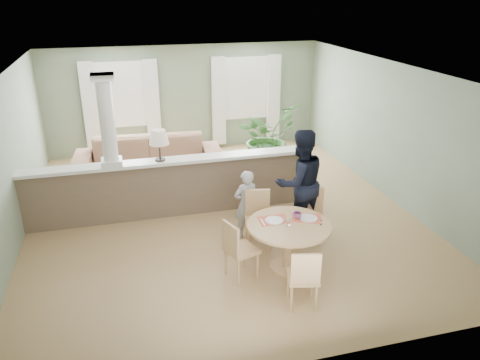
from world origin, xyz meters
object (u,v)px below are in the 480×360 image
object	(u,v)px
chair_near	(304,276)
man_person	(300,183)
dining_table	(289,233)
sofa	(149,161)
chair_side	(237,248)
houseplant	(267,137)
chair_far_man	(310,211)
chair_far_boy	(258,216)
child_person	(246,204)

from	to	relation	value
chair_near	man_person	xyz separation A→B (m)	(0.72, 2.01, 0.44)
dining_table	man_person	bearing A→B (deg)	61.20
sofa	chair_side	distance (m)	4.26
houseplant	chair_far_man	size ratio (longest dim) A/B	1.70
sofa	man_person	bearing A→B (deg)	-48.51
chair_side	sofa	bearing A→B (deg)	-6.30
houseplant	man_person	world-z (taller)	man_person
houseplant	man_person	size ratio (longest dim) A/B	0.84
houseplant	chair_side	xyz separation A→B (m)	(-1.79, -4.17, -0.28)
houseplant	chair_side	size ratio (longest dim) A/B	1.71
dining_table	chair_far_boy	size ratio (longest dim) A/B	1.33
chair_near	houseplant	bearing A→B (deg)	-89.17
dining_table	chair_side	world-z (taller)	chair_side
chair_far_boy	child_person	xyz separation A→B (m)	(-0.12, 0.32, 0.08)
houseplant	chair_far_boy	xyz separation A→B (m)	(-1.21, -3.29, -0.27)
child_person	man_person	world-z (taller)	man_person
dining_table	chair_far_boy	bearing A→B (deg)	105.67
man_person	chair_far_boy	bearing A→B (deg)	6.21
chair_far_boy	man_person	xyz separation A→B (m)	(0.80, 0.22, 0.42)
chair_far_boy	houseplant	bearing A→B (deg)	81.02
chair_far_man	chair_side	xyz separation A→B (m)	(-1.48, -0.83, -0.00)
chair_near	chair_side	xyz separation A→B (m)	(-0.67, 0.91, 0.01)
man_person	chair_near	bearing A→B (deg)	61.11
sofa	dining_table	distance (m)	4.46
sofa	chair_side	xyz separation A→B (m)	(0.93, -4.16, 0.04)
man_person	sofa	bearing A→B (deg)	-62.10
houseplant	chair_near	size ratio (longest dim) A/B	1.76
dining_table	man_person	world-z (taller)	man_person
dining_table	child_person	world-z (taller)	child_person
chair_side	child_person	bearing A→B (deg)	-40.10
dining_table	chair_far_boy	world-z (taller)	chair_far_boy
sofa	child_person	xyz separation A→B (m)	(1.39, -2.97, 0.14)
houseplant	chair_side	bearing A→B (deg)	-113.29
chair_side	man_person	xyz separation A→B (m)	(1.38, 1.10, 0.43)
sofa	houseplant	xyz separation A→B (m)	(2.72, 0.01, 0.32)
chair_far_man	dining_table	bearing A→B (deg)	-94.83
dining_table	child_person	bearing A→B (deg)	107.02
dining_table	child_person	xyz separation A→B (m)	(-0.35, 1.14, 0.00)
chair_far_man	man_person	distance (m)	0.51
chair_far_man	child_person	xyz separation A→B (m)	(-1.02, 0.36, 0.09)
chair_far_boy	chair_side	size ratio (longest dim) A/B	1.02
houseplant	chair_near	bearing A→B (deg)	-102.53
chair_far_boy	child_person	distance (m)	0.35
sofa	chair_near	bearing A→B (deg)	-68.11
child_person	man_person	xyz separation A→B (m)	(0.92, -0.09, 0.33)
houseplant	dining_table	bearing A→B (deg)	-103.44
dining_table	chair_near	world-z (taller)	chair_near
chair_far_man	man_person	size ratio (longest dim) A/B	0.50
sofa	child_person	distance (m)	3.28
chair_far_boy	child_person	world-z (taller)	child_person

